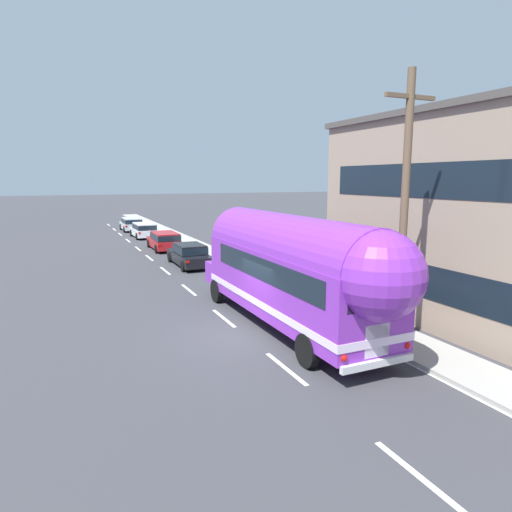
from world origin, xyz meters
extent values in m
plane|color=#38383D|center=(0.00, 0.00, 0.00)|extent=(300.00, 300.00, 0.00)
cube|color=silver|center=(0.00, -8.31, 0.00)|extent=(0.14, 2.40, 0.01)
cube|color=silver|center=(0.00, -3.08, 0.00)|extent=(0.14, 2.40, 0.01)
cube|color=silver|center=(0.00, 2.07, 0.00)|extent=(0.14, 2.40, 0.01)
cube|color=silver|center=(0.00, 7.04, 0.00)|extent=(0.14, 2.40, 0.01)
cube|color=silver|center=(0.00, 12.11, 0.00)|extent=(0.14, 2.40, 0.01)
cube|color=silver|center=(0.00, 16.90, 0.00)|extent=(0.14, 2.40, 0.01)
cube|color=silver|center=(0.00, 21.40, 0.00)|extent=(0.14, 2.40, 0.01)
cube|color=silver|center=(0.00, 26.52, 0.00)|extent=(0.14, 2.40, 0.01)
cube|color=silver|center=(0.00, 31.59, 0.00)|extent=(0.14, 2.40, 0.01)
cube|color=silver|center=(0.00, 36.21, 0.00)|extent=(0.14, 2.40, 0.01)
cube|color=silver|center=(0.00, 41.58, 0.00)|extent=(0.14, 2.40, 0.01)
cube|color=silver|center=(3.48, 12.00, 0.00)|extent=(0.12, 80.00, 0.01)
cube|color=#9E9B93|center=(4.46, 10.00, 0.07)|extent=(1.97, 90.00, 0.15)
cube|color=black|center=(6.02, -4.83, 1.80)|extent=(0.08, 16.02, 1.20)
cube|color=black|center=(6.02, -4.83, 5.30)|extent=(0.08, 16.02, 1.20)
cylinder|color=brown|center=(3.89, -3.26, 4.25)|extent=(0.24, 0.24, 8.50)
cube|color=brown|center=(3.89, -3.26, 7.70)|extent=(1.80, 0.12, 0.12)
cube|color=purple|center=(1.74, -0.01, 1.75)|extent=(2.58, 9.66, 2.30)
cylinder|color=purple|center=(1.74, -0.01, 2.90)|extent=(2.53, 9.56, 2.45)
sphere|color=purple|center=(1.79, -4.78, 2.90)|extent=(2.40, 2.40, 2.40)
cube|color=purple|center=(1.70, 5.46, 1.07)|extent=(2.27, 1.32, 0.95)
cube|color=silver|center=(1.74, -0.01, 1.10)|extent=(2.62, 9.70, 0.24)
cube|color=black|center=(1.75, -0.31, 2.35)|extent=(2.60, 7.86, 0.76)
cube|color=black|center=(1.79, -4.79, 2.40)|extent=(2.00, 0.10, 0.84)
cube|color=silver|center=(1.79, -4.80, 1.15)|extent=(0.80, 0.07, 0.90)
cube|color=silver|center=(1.79, -4.89, 0.55)|extent=(2.34, 0.16, 0.20)
sphere|color=red|center=(0.74, -4.82, 0.85)|extent=(0.20, 0.20, 0.20)
sphere|color=red|center=(2.84, -4.80, 0.85)|extent=(0.20, 0.20, 0.20)
cube|color=black|center=(1.70, 4.86, 2.40)|extent=(2.14, 0.12, 0.96)
cube|color=silver|center=(1.69, 6.15, 0.95)|extent=(0.90, 0.11, 0.56)
cylinder|color=black|center=(0.54, 4.40, 0.50)|extent=(0.27, 1.00, 1.00)
cylinder|color=black|center=(2.88, 4.42, 0.50)|extent=(0.27, 1.00, 1.00)
cylinder|color=black|center=(0.60, -3.24, 0.50)|extent=(0.27, 1.00, 1.00)
cylinder|color=black|center=(2.94, -3.22, 0.50)|extent=(0.27, 1.00, 1.00)
cube|color=black|center=(1.76, 13.07, 0.52)|extent=(1.80, 4.80, 0.60)
cube|color=black|center=(1.76, 12.95, 1.09)|extent=(1.58, 2.45, 0.55)
cube|color=black|center=(1.76, 12.95, 1.06)|extent=(1.64, 2.49, 0.43)
cube|color=red|center=(0.99, 10.67, 0.70)|extent=(0.20, 0.04, 0.14)
cube|color=red|center=(2.51, 10.66, 0.70)|extent=(0.20, 0.04, 0.14)
cylinder|color=black|center=(0.94, 14.77, 0.32)|extent=(0.20, 0.64, 0.64)
cylinder|color=black|center=(2.62, 14.76, 0.32)|extent=(0.20, 0.64, 0.64)
cylinder|color=black|center=(0.91, 11.38, 0.32)|extent=(0.20, 0.64, 0.64)
cylinder|color=black|center=(2.59, 11.37, 0.32)|extent=(0.20, 0.64, 0.64)
cube|color=#A5191E|center=(1.77, 20.16, 0.52)|extent=(1.89, 4.52, 0.60)
cube|color=#A5191E|center=(1.76, 19.69, 1.09)|extent=(1.67, 3.06, 0.55)
cube|color=black|center=(1.76, 19.69, 1.06)|extent=(1.73, 3.11, 0.43)
cube|color=red|center=(0.94, 17.91, 0.70)|extent=(0.20, 0.04, 0.14)
cube|color=red|center=(2.54, 17.90, 0.70)|extent=(0.20, 0.04, 0.14)
cylinder|color=black|center=(0.91, 21.72, 0.32)|extent=(0.21, 0.64, 0.64)
cylinder|color=black|center=(2.67, 21.70, 0.32)|extent=(0.21, 0.64, 0.64)
cylinder|color=black|center=(0.87, 18.62, 0.32)|extent=(0.21, 0.64, 0.64)
cylinder|color=black|center=(2.63, 18.60, 0.32)|extent=(0.21, 0.64, 0.64)
cube|color=white|center=(1.64, 28.06, 0.52)|extent=(1.86, 4.28, 0.60)
cube|color=white|center=(1.65, 27.59, 1.09)|extent=(1.63, 3.03, 0.55)
cube|color=black|center=(1.65, 27.59, 1.06)|extent=(1.69, 3.07, 0.43)
cube|color=red|center=(0.92, 25.91, 0.70)|extent=(0.20, 0.04, 0.14)
cube|color=red|center=(2.45, 25.94, 0.70)|extent=(0.20, 0.04, 0.14)
cylinder|color=black|center=(0.77, 29.47, 0.32)|extent=(0.21, 0.64, 0.64)
cylinder|color=black|center=(2.46, 29.50, 0.32)|extent=(0.21, 0.64, 0.64)
cylinder|color=black|center=(0.83, 26.62, 0.32)|extent=(0.21, 0.64, 0.64)
cylinder|color=black|center=(2.52, 26.66, 0.32)|extent=(0.21, 0.64, 0.64)
cube|color=silver|center=(1.50, 34.26, 0.52)|extent=(1.83, 4.22, 0.60)
cube|color=silver|center=(1.50, 33.79, 1.09)|extent=(1.62, 2.97, 0.55)
cube|color=black|center=(1.50, 33.79, 1.06)|extent=(1.68, 3.01, 0.43)
cube|color=red|center=(0.70, 32.14, 0.70)|extent=(0.20, 0.04, 0.14)
cube|color=red|center=(2.28, 32.14, 0.70)|extent=(0.20, 0.04, 0.14)
cylinder|color=black|center=(0.63, 35.67, 0.32)|extent=(0.20, 0.64, 0.64)
cylinder|color=black|center=(2.37, 35.67, 0.32)|extent=(0.20, 0.64, 0.64)
cylinder|color=black|center=(0.63, 32.85, 0.32)|extent=(0.20, 0.64, 0.64)
cylinder|color=black|center=(2.36, 32.85, 0.32)|extent=(0.20, 0.64, 0.64)
camera|label=1|loc=(-5.74, -13.80, 5.35)|focal=31.55mm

